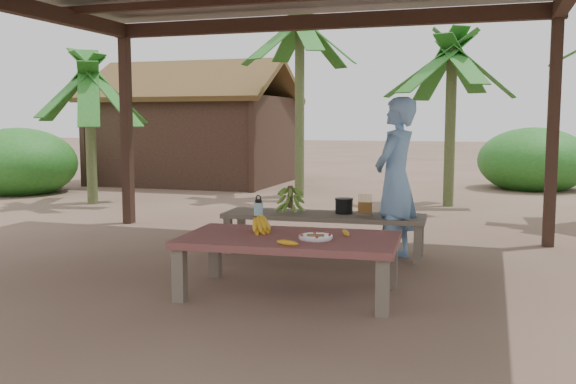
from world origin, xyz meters
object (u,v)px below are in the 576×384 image
(bench, at_px, (324,219))
(woman, at_px, (396,179))
(plate, at_px, (316,237))
(water_flask, at_px, (258,214))
(ripe_banana_bunch, at_px, (255,224))
(cooking_pot, at_px, (344,206))
(work_table, at_px, (290,244))

(bench, relative_size, woman, 1.30)
(plate, height_order, water_flask, water_flask)
(water_flask, height_order, woman, woman)
(plate, height_order, woman, woman)
(ripe_banana_bunch, relative_size, cooking_pot, 1.40)
(work_table, xyz_separation_m, woman, (0.65, 1.64, 0.42))
(work_table, distance_m, water_flask, 0.53)
(ripe_banana_bunch, relative_size, plate, 0.94)
(ripe_banana_bunch, xyz_separation_m, plate, (0.58, -0.14, -0.06))
(plate, relative_size, water_flask, 0.92)
(bench, xyz_separation_m, woman, (0.79, -0.04, 0.46))
(bench, height_order, water_flask, water_flask)
(cooking_pot, bearing_deg, work_table, -92.23)
(cooking_pot, bearing_deg, ripe_banana_bunch, -103.51)
(work_table, bearing_deg, water_flask, 138.54)
(water_flask, bearing_deg, bench, 79.76)
(plate, bearing_deg, water_flask, 150.12)
(bench, bearing_deg, woman, -6.16)
(work_table, height_order, woman, woman)
(cooking_pot, relative_size, woman, 0.11)
(ripe_banana_bunch, height_order, woman, woman)
(work_table, distance_m, plate, 0.27)
(plate, xyz_separation_m, woman, (0.40, 1.70, 0.34))
(woman, bearing_deg, bench, -77.25)
(work_table, height_order, ripe_banana_bunch, ripe_banana_bunch)
(cooking_pot, distance_m, woman, 0.68)
(water_flask, relative_size, cooking_pot, 1.61)
(bench, distance_m, ripe_banana_bunch, 1.62)
(ripe_banana_bunch, xyz_separation_m, water_flask, (-0.05, 0.22, 0.05))
(water_flask, bearing_deg, plate, -29.88)
(water_flask, bearing_deg, cooking_pot, 72.74)
(ripe_banana_bunch, bearing_deg, bench, 82.93)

